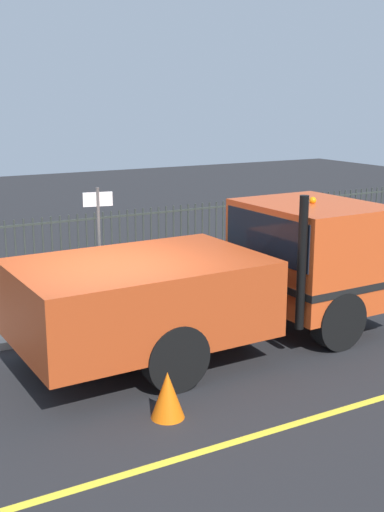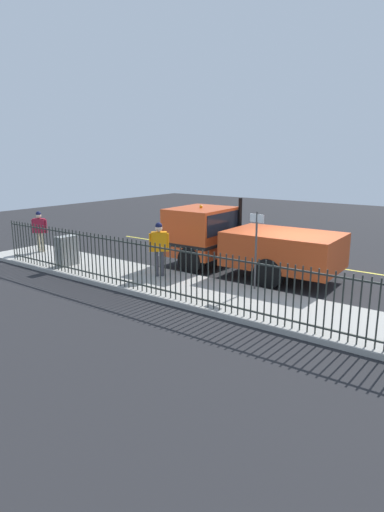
% 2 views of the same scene
% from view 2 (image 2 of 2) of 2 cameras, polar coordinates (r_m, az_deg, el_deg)
% --- Properties ---
extents(ground_plane, '(51.24, 51.24, 0.00)m').
position_cam_2_polar(ground_plane, '(14.33, 13.43, -3.55)').
color(ground_plane, '#232326').
rests_on(ground_plane, ground).
extents(sidewalk_slab, '(2.63, 23.29, 0.13)m').
position_cam_2_polar(sidewalk_slab, '(11.92, 8.12, -6.41)').
color(sidewalk_slab, '#A3A099').
rests_on(sidewalk_slab, ground).
extents(lane_marking, '(0.12, 20.96, 0.01)m').
position_cam_2_polar(lane_marking, '(16.84, 17.18, -1.27)').
color(lane_marking, yellow).
rests_on(lane_marking, ground).
extents(work_truck, '(2.54, 6.34, 2.56)m').
position_cam_2_polar(work_truck, '(15.07, 5.95, 2.34)').
color(work_truck, '#D84C1E').
rests_on(work_truck, ground).
extents(worker_standing, '(0.52, 0.53, 1.82)m').
position_cam_2_polar(worker_standing, '(14.04, -4.46, 1.68)').
color(worker_standing, orange).
rests_on(worker_standing, sidewalk_slab).
extents(pedestrian_distant, '(0.46, 0.53, 1.71)m').
position_cam_2_polar(pedestrian_distant, '(18.88, -19.88, 3.69)').
color(pedestrian_distant, maroon).
rests_on(pedestrian_distant, sidewalk_slab).
extents(iron_fence, '(0.04, 19.83, 1.54)m').
position_cam_2_polar(iron_fence, '(10.73, 5.43, -3.81)').
color(iron_fence, '#2D332D').
rests_on(iron_fence, sidewalk_slab).
extents(utility_cabinet, '(0.77, 0.42, 1.09)m').
position_cam_2_polar(utility_cabinet, '(16.25, -16.49, 0.70)').
color(utility_cabinet, gray).
rests_on(utility_cabinet, sidewalk_slab).
extents(traffic_cone, '(0.43, 0.43, 0.62)m').
position_cam_2_polar(traffic_cone, '(15.91, 16.12, -0.89)').
color(traffic_cone, orange).
rests_on(traffic_cone, ground).
extents(street_sign, '(0.13, 0.50, 2.36)m').
position_cam_2_polar(street_sign, '(12.68, 8.65, 1.97)').
color(street_sign, '#4C4C4C').
rests_on(street_sign, sidewalk_slab).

